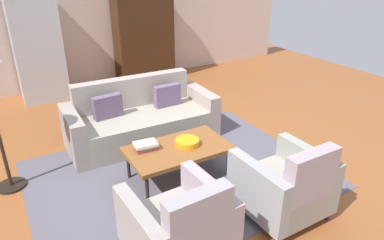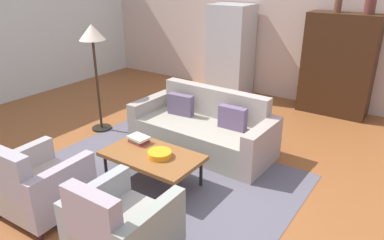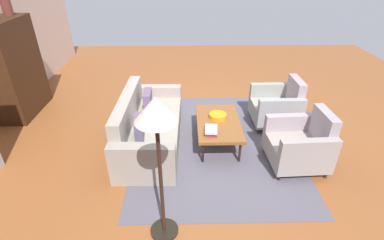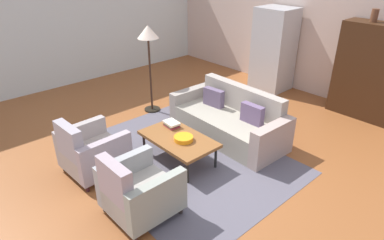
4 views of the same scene
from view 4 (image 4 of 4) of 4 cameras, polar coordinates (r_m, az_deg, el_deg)
name	(u,v)px [view 4 (image 4 of 4)]	position (r m, az deg, el deg)	size (l,w,h in m)	color
ground_plane	(199,162)	(5.30, 1.21, -7.11)	(11.22, 11.22, 0.00)	brown
wall_back	(337,34)	(7.79, 23.34, 13.16)	(9.35, 0.12, 2.80)	beige
wall_left	(60,26)	(8.57, -21.36, 14.58)	(0.12, 7.79, 2.80)	silver
area_rug	(181,158)	(5.38, -1.83, -6.48)	(3.40, 2.60, 0.01)	#55525D
couch	(230,121)	(5.94, 6.52, -0.11)	(2.12, 0.95, 0.86)	gray
coffee_table	(178,139)	(5.17, -2.31, -3.30)	(1.20, 0.70, 0.40)	black
armchair_left	(90,153)	(5.10, -16.86, -5.32)	(0.83, 0.83, 0.88)	black
armchair_right	(136,192)	(4.22, -9.36, -11.97)	(0.81, 0.81, 0.88)	#39291A
fruit_bowl	(184,138)	(5.05, -1.44, -3.13)	(0.29, 0.29, 0.07)	orange
book_stack	(172,124)	(5.45, -3.47, -0.68)	(0.28, 0.21, 0.09)	#932C40
cabinet	(370,72)	(7.26, 27.81, 7.23)	(1.20, 0.51, 1.80)	#371F0F
vase_tall	(375,15)	(7.09, 28.45, 15.28)	(0.12, 0.12, 0.23)	brown
refrigerator	(274,49)	(8.09, 13.62, 11.51)	(0.80, 0.73, 1.85)	#B7BABF
floor_lamp	(148,40)	(6.55, -7.39, 13.23)	(0.40, 0.40, 1.72)	black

